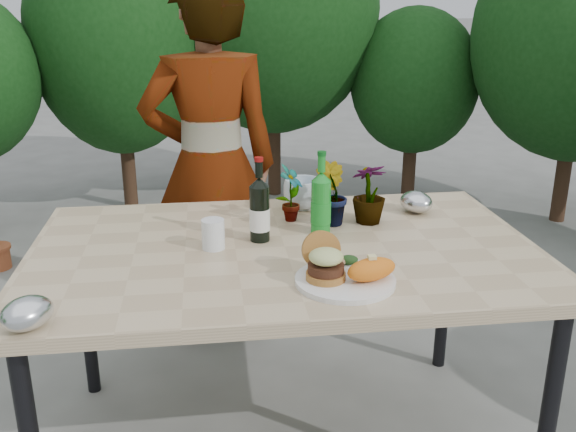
{
  "coord_description": "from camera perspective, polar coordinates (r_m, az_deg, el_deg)",
  "views": [
    {
      "loc": [
        -0.24,
        -1.87,
        1.51
      ],
      "look_at": [
        0.0,
        -0.08,
        0.88
      ],
      "focal_mm": 40.0,
      "sensor_mm": 36.0,
      "label": 1
    }
  ],
  "objects": [
    {
      "name": "sparkling_water",
      "position": [
        2.12,
        2.95,
        1.1
      ],
      "size": [
        0.07,
        0.07,
        0.28
      ],
      "rotation": [
        0.0,
        0.0,
        -0.34
      ],
      "color": "#198925",
      "rests_on": "patio_table"
    },
    {
      "name": "patio_table",
      "position": [
        2.06,
        -0.29,
        -4.21
      ],
      "size": [
        1.6,
        1.0,
        0.75
      ],
      "color": "tan",
      "rests_on": "ground"
    },
    {
      "name": "dinner_plate",
      "position": [
        1.79,
        5.1,
        -5.73
      ],
      "size": [
        0.28,
        0.28,
        0.01
      ],
      "primitive_type": "cylinder",
      "color": "white",
      "rests_on": "patio_table"
    },
    {
      "name": "plastic_cup",
      "position": [
        2.02,
        -6.66,
        -1.61
      ],
      "size": [
        0.07,
        0.07,
        0.09
      ],
      "primitive_type": "cylinder",
      "color": "white",
      "rests_on": "patio_table"
    },
    {
      "name": "wine_bottle",
      "position": [
        2.05,
        -2.54,
        0.5
      ],
      "size": [
        0.07,
        0.07,
        0.28
      ],
      "rotation": [
        0.0,
        0.0,
        -0.31
      ],
      "color": "black",
      "rests_on": "patio_table"
    },
    {
      "name": "seedling_mid",
      "position": [
        2.21,
        3.81,
        1.96
      ],
      "size": [
        0.15,
        0.15,
        0.22
      ],
      "primitive_type": "imported",
      "rotation": [
        0.0,
        0.0,
        2.34
      ],
      "color": "#24541C",
      "rests_on": "patio_table"
    },
    {
      "name": "seedling_left",
      "position": [
        2.23,
        0.24,
        2.04
      ],
      "size": [
        0.12,
        0.13,
        0.2
      ],
      "primitive_type": "imported",
      "rotation": [
        0.0,
        0.0,
        0.99
      ],
      "color": "#22541C",
      "rests_on": "patio_table"
    },
    {
      "name": "burger_stack",
      "position": [
        1.77,
        3.28,
        -4.03
      ],
      "size": [
        0.11,
        0.16,
        0.11
      ],
      "color": "#B7722D",
      "rests_on": "dinner_plate"
    },
    {
      "name": "shrub_hedge",
      "position": [
        3.66,
        2.4,
        13.75
      ],
      "size": [
        6.83,
        5.18,
        2.32
      ],
      "color": "#382316",
      "rests_on": "ground"
    },
    {
      "name": "grilled_veg",
      "position": [
        1.87,
        5.03,
        -3.95
      ],
      "size": [
        0.08,
        0.05,
        0.03
      ],
      "color": "olive",
      "rests_on": "dinner_plate"
    },
    {
      "name": "blue_bowl",
      "position": [
        2.37,
        1.33,
        1.97
      ],
      "size": [
        0.16,
        0.16,
        0.11
      ],
      "primitive_type": "imported",
      "rotation": [
        0.0,
        0.0,
        0.09
      ],
      "color": "silver",
      "rests_on": "patio_table"
    },
    {
      "name": "seedling_right",
      "position": [
        2.23,
        7.24,
        2.02
      ],
      "size": [
        0.14,
        0.14,
        0.21
      ],
      "primitive_type": "imported",
      "rotation": [
        0.0,
        0.0,
        3.31
      ],
      "color": "#1C511B",
      "rests_on": "patio_table"
    },
    {
      "name": "sweet_potato",
      "position": [
        1.77,
        7.43,
        -4.72
      ],
      "size": [
        0.17,
        0.12,
        0.06
      ],
      "primitive_type": "ellipsoid",
      "rotation": [
        0.0,
        0.0,
        0.35
      ],
      "color": "orange",
      "rests_on": "dinner_plate"
    },
    {
      "name": "person",
      "position": [
        2.77,
        -6.87,
        4.3
      ],
      "size": [
        0.62,
        0.43,
        1.61
      ],
      "primitive_type": "imported",
      "rotation": [
        0.0,
        0.0,
        3.22
      ],
      "color": "#A16950",
      "rests_on": "ground"
    },
    {
      "name": "foil_packet_right",
      "position": [
        2.39,
        11.32,
        1.24
      ],
      "size": [
        0.15,
        0.16,
        0.08
      ],
      "primitive_type": "ellipsoid",
      "rotation": [
        0.0,
        0.0,
        1.94
      ],
      "color": "silver",
      "rests_on": "patio_table"
    },
    {
      "name": "foil_packet_left",
      "position": [
        1.66,
        -22.18,
        -8.0
      ],
      "size": [
        0.17,
        0.17,
        0.08
      ],
      "primitive_type": "ellipsoid",
      "rotation": [
        0.0,
        0.0,
        0.92
      ],
      "color": "silver",
      "rests_on": "patio_table"
    }
  ]
}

